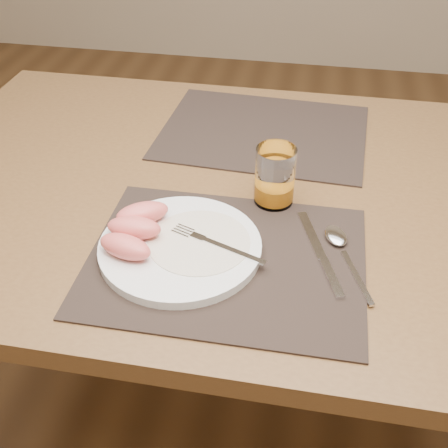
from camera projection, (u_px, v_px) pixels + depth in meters
ground at (243, 411)px, 1.55m from camera, size 5.00×5.00×0.00m
table at (249, 221)px, 1.14m from camera, size 1.40×0.90×0.75m
placemat_near at (226, 260)px, 0.92m from camera, size 0.45×0.35×0.00m
placemat_far at (264, 132)px, 1.26m from camera, size 0.47×0.37×0.00m
plate at (180, 247)px, 0.93m from camera, size 0.27×0.27×0.02m
plate_dressing at (199, 241)px, 0.93m from camera, size 0.17×0.17×0.00m
fork at (210, 242)px, 0.93m from camera, size 0.17×0.08×0.00m
knife at (323, 259)px, 0.91m from camera, size 0.09×0.21×0.01m
spoon at (339, 241)px, 0.94m from camera, size 0.09×0.19×0.01m
juice_glass at (275, 179)px, 1.02m from camera, size 0.07×0.07×0.11m
grapefruit_wedges at (134, 229)px, 0.93m from camera, size 0.10×0.16×0.04m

